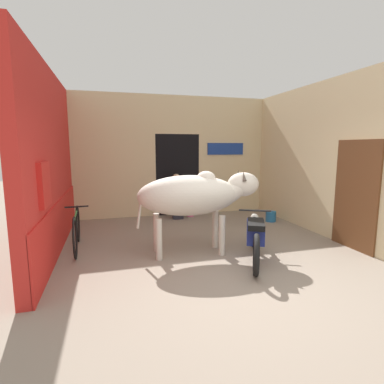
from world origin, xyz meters
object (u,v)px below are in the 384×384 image
object	(u,v)px
shopkeeper_seated	(177,195)
cow	(195,195)
bucket	(271,216)
motorcycle_near	(255,235)
plastic_stool	(190,208)
bicycle	(77,230)

from	to	relation	value
shopkeeper_seated	cow	bearing A→B (deg)	-95.72
shopkeeper_seated	bucket	bearing A→B (deg)	-24.17
cow	shopkeeper_seated	world-z (taller)	cow
cow	bucket	size ratio (longest dim) A/B	8.56
motorcycle_near	plastic_stool	distance (m)	3.38
plastic_stool	bucket	distance (m)	2.15
bucket	cow	bearing A→B (deg)	-146.20
shopkeeper_seated	plastic_stool	size ratio (longest dim) A/B	2.80
cow	bucket	xyz separation A→B (m)	(2.50, 1.68, -0.93)
cow	plastic_stool	size ratio (longest dim) A/B	5.25
motorcycle_near	bicycle	xyz separation A→B (m)	(-2.95, 1.36, -0.06)
motorcycle_near	bicycle	bearing A→B (deg)	155.24
motorcycle_near	plastic_stool	bearing A→B (deg)	93.77
cow	bicycle	size ratio (longest dim) A/B	1.29
plastic_stool	bucket	bearing A→B (deg)	-31.12
cow	bucket	distance (m)	3.15
cow	motorcycle_near	bearing A→B (deg)	-33.25
cow	plastic_stool	bearing A→B (deg)	76.66
cow	motorcycle_near	distance (m)	1.23
shopkeeper_seated	bicycle	bearing A→B (deg)	-140.96
bicycle	bucket	distance (m)	4.67
bicycle	shopkeeper_seated	distance (m)	3.02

